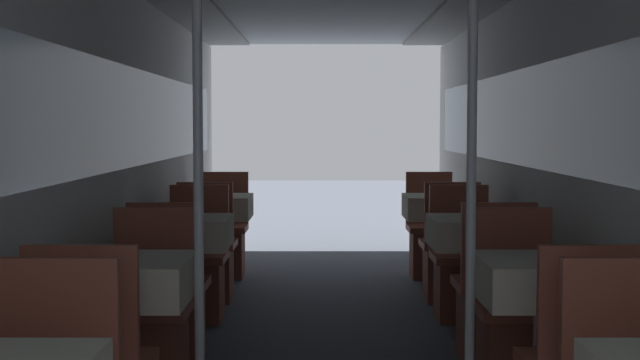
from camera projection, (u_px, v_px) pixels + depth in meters
name	position (u px, v px, depth m)	size (l,w,h in m)	color
wall_left	(92.00, 163.00, 4.77)	(0.05, 9.93, 2.18)	silver
wall_right	(564.00, 163.00, 4.78)	(0.05, 9.93, 2.18)	silver
dining_table_left_1	(121.00, 288.00, 3.84)	(0.57, 0.57, 0.76)	#4C4C51
chair_left_far_1	(145.00, 337.00, 4.40)	(0.41, 0.41, 0.92)	brown
support_pole_left_1	(195.00, 183.00, 3.81)	(0.04, 0.04, 2.18)	silver
dining_table_left_2	(181.00, 238.00, 5.54)	(0.57, 0.57, 0.76)	#4C4C51
chair_left_near_2	(167.00, 311.00, 5.02)	(0.41, 0.41, 0.92)	brown
chair_left_far_2	(193.00, 278.00, 6.10)	(0.41, 0.41, 0.92)	brown
dining_table_left_3	(212.00, 211.00, 7.24)	(0.57, 0.57, 0.76)	#4C4C51
chair_left_near_3	(205.00, 264.00, 6.72)	(0.41, 0.41, 0.92)	brown
chair_left_far_3	(220.00, 244.00, 7.80)	(0.41, 0.41, 0.92)	brown
dining_table_right_1	(541.00, 288.00, 3.85)	(0.57, 0.57, 0.76)	#4C4C51
chair_right_far_1	(513.00, 337.00, 4.41)	(0.41, 0.41, 0.92)	brown
support_pole_right_1	(467.00, 183.00, 3.82)	(0.04, 0.04, 2.18)	silver
dining_table_right_2	(472.00, 238.00, 5.55)	(0.57, 0.57, 0.76)	#4C4C51
chair_right_near_2	(488.00, 310.00, 5.03)	(0.41, 0.41, 0.92)	brown
chair_right_far_2	(458.00, 278.00, 6.11)	(0.41, 0.41, 0.92)	brown
dining_table_right_3	(436.00, 211.00, 7.25)	(0.57, 0.57, 0.76)	#4C4C51
chair_right_near_3	(445.00, 263.00, 6.73)	(0.41, 0.41, 0.92)	brown
chair_right_far_3	(427.00, 244.00, 7.81)	(0.41, 0.41, 0.92)	brown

